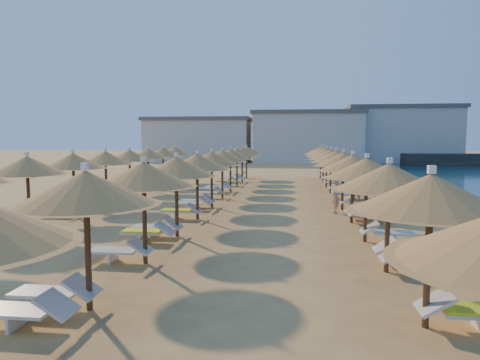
# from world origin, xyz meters

# --- Properties ---
(ground) EXTENTS (220.00, 220.00, 0.00)m
(ground) POSITION_xyz_m (0.00, 0.00, 0.00)
(ground) COLOR #DBB160
(ground) RESTS_ON ground
(hotel_blocks) EXTENTS (45.09, 10.97, 8.10)m
(hotel_blocks) POSITION_xyz_m (3.55, 46.41, 3.70)
(hotel_blocks) COLOR beige
(hotel_blocks) RESTS_ON ground
(parasol_row_east) EXTENTS (2.84, 34.73, 2.87)m
(parasol_row_east) POSITION_xyz_m (3.55, 3.42, 2.35)
(parasol_row_east) COLOR brown
(parasol_row_east) RESTS_ON ground
(parasol_row_west) EXTENTS (2.84, 34.73, 2.87)m
(parasol_row_west) POSITION_xyz_m (-2.70, 3.42, 2.35)
(parasol_row_west) COLOR brown
(parasol_row_west) RESTS_ON ground
(parasol_row_inland) EXTENTS (2.84, 25.16, 2.87)m
(parasol_row_inland) POSITION_xyz_m (-8.09, 5.01, 2.35)
(parasol_row_inland) COLOR brown
(parasol_row_inland) RESTS_ON ground
(loungers) EXTENTS (14.73, 33.42, 0.66)m
(loungers) POSITION_xyz_m (-1.29, 3.65, 0.34)
(loungers) COLOR silver
(loungers) RESTS_ON ground
(beachgoer_b) EXTENTS (0.91, 0.99, 1.64)m
(beachgoer_b) POSITION_xyz_m (5.27, 4.24, 0.82)
(beachgoer_b) COLOR tan
(beachgoer_b) RESTS_ON ground
(beachgoer_c) EXTENTS (1.14, 0.81, 1.79)m
(beachgoer_c) POSITION_xyz_m (4.33, 4.58, 0.90)
(beachgoer_c) COLOR tan
(beachgoer_c) RESTS_ON ground
(beachgoer_a) EXTENTS (0.47, 0.63, 1.59)m
(beachgoer_a) POSITION_xyz_m (3.11, 2.43, 0.79)
(beachgoer_a) COLOR tan
(beachgoer_a) RESTS_ON ground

